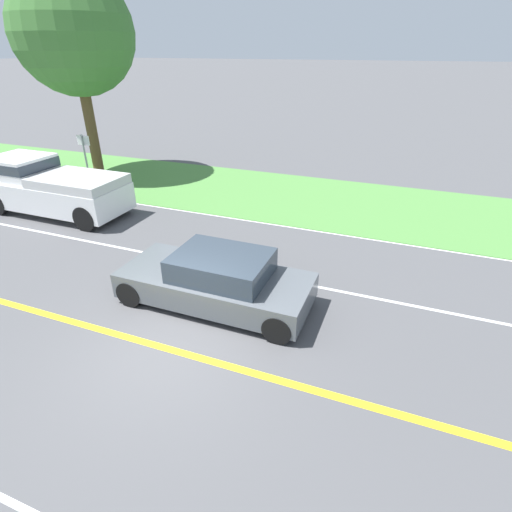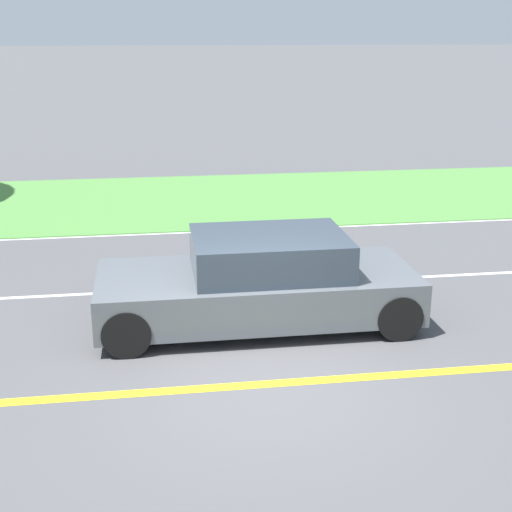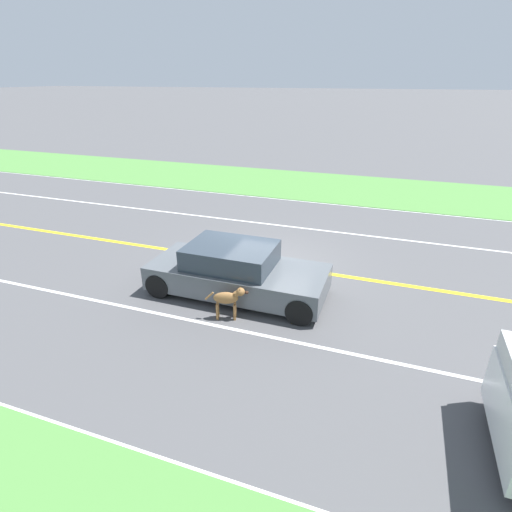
{
  "view_description": "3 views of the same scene",
  "coord_description": "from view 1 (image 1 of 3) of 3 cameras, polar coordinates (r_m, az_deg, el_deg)",
  "views": [
    {
      "loc": [
        -5.32,
        -4.04,
        5.57
      ],
      "look_at": [
        2.58,
        -0.95,
        1.1
      ],
      "focal_mm": 28.0,
      "sensor_mm": 36.0,
      "label": 1
    },
    {
      "loc": [
        -7.71,
        1.28,
        4.13
      ],
      "look_at": [
        1.96,
        -0.16,
        1.02
      ],
      "focal_mm": 50.0,
      "sensor_mm": 36.0,
      "label": 2
    },
    {
      "loc": [
        10.46,
        3.35,
        5.23
      ],
      "look_at": [
        1.82,
        0.3,
        1.1
      ],
      "focal_mm": 28.0,
      "sensor_mm": 36.0,
      "label": 3
    }
  ],
  "objects": [
    {
      "name": "street_sign",
      "position": [
        19.27,
        -23.22,
        13.23
      ],
      "size": [
        0.11,
        0.64,
        2.27
      ],
      "color": "gray",
      "rests_on": "ground"
    },
    {
      "name": "grass_verge_right",
      "position": [
        16.79,
        6.29,
        8.28
      ],
      "size": [
        6.0,
        160.0,
        0.03
      ],
      "primitive_type": "cube",
      "color": "#4C843D",
      "rests_on": "ground"
    },
    {
      "name": "roadside_tree_right_near",
      "position": [
        20.71,
        -24.61,
        26.94
      ],
      "size": [
        5.08,
        5.08,
        8.62
      ],
      "color": "brown",
      "rests_on": "ground"
    },
    {
      "name": "pickup_truck",
      "position": [
        16.68,
        -27.25,
        8.87
      ],
      "size": [
        2.11,
        5.31,
        2.01
      ],
      "color": "silver",
      "rests_on": "ground"
    },
    {
      "name": "lane_dash_same_dir",
      "position": [
        11.18,
        -2.81,
        -2.11
      ],
      "size": [
        0.1,
        160.0,
        0.01
      ],
      "primitive_type": "cube",
      "color": "white",
      "rests_on": "ground"
    },
    {
      "name": "centre_divider_line",
      "position": [
        8.69,
        -12.41,
        -12.83
      ],
      "size": [
        0.18,
        160.0,
        0.01
      ],
      "primitive_type": "cube",
      "color": "yellow",
      "rests_on": "ground"
    },
    {
      "name": "lane_edge_line_right",
      "position": [
        14.11,
        2.96,
        4.5
      ],
      "size": [
        0.14,
        160.0,
        0.01
      ],
      "primitive_type": "cube",
      "color": "white",
      "rests_on": "ground"
    },
    {
      "name": "ground_plane",
      "position": [
        8.7,
        -12.41,
        -12.85
      ],
      "size": [
        400.0,
        400.0,
        0.0
      ],
      "primitive_type": "plane",
      "color": "#4C4C4F"
    },
    {
      "name": "lane_dash_oncoming",
      "position": [
        7.11,
        -29.85,
        -29.01
      ],
      "size": [
        0.1,
        160.0,
        0.01
      ],
      "primitive_type": "cube",
      "color": "white",
      "rests_on": "ground"
    },
    {
      "name": "ego_car",
      "position": [
        9.56,
        -5.58,
        -3.49
      ],
      "size": [
        1.94,
        4.57,
        1.34
      ],
      "color": "#51565B",
      "rests_on": "ground"
    },
    {
      "name": "dog",
      "position": [
        10.65,
        -4.13,
        -0.5
      ],
      "size": [
        0.4,
        1.0,
        0.84
      ],
      "rotation": [
        0.0,
        0.0,
        0.3
      ],
      "color": "olive",
      "rests_on": "ground"
    }
  ]
}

